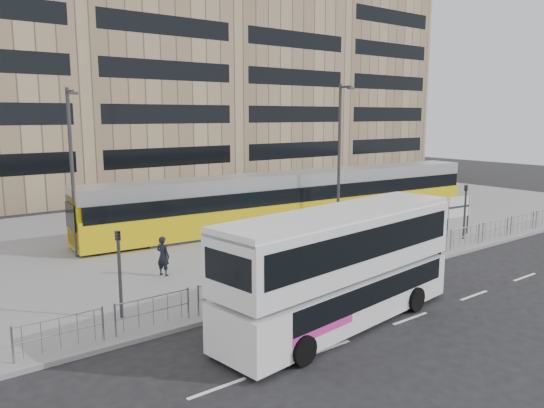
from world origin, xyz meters
TOP-DOWN VIEW (x-y plane):
  - ground at (0.00, 0.00)m, footprint 120.00×120.00m
  - plaza at (0.00, 12.00)m, footprint 64.00×24.00m
  - kerb at (0.00, 0.05)m, footprint 64.00×0.25m
  - building_row at (1.55, 34.27)m, footprint 70.40×18.40m
  - pedestrian_barrier at (2.00, 0.50)m, footprint 32.07×0.07m
  - road_markings at (1.00, -4.00)m, footprint 62.00×0.12m
  - double_decker_bus at (-4.31, -2.84)m, footprint 10.22×3.52m
  - tram at (5.36, 10.75)m, footprint 28.57×4.79m
  - station_sign at (10.35, 2.32)m, footprint 2.00×0.26m
  - ad_panel at (5.11, 0.65)m, footprint 0.82×0.19m
  - pedestrian at (-6.86, 5.57)m, footprint 0.65×0.76m
  - traffic_light_west at (-10.23, 1.93)m, footprint 0.18×0.21m
  - traffic_light_east at (9.86, 1.59)m, footprint 0.22×0.25m
  - lamp_post_west at (-8.88, 11.01)m, footprint 0.45×1.04m
  - lamp_post_east at (5.99, 7.76)m, footprint 0.45×1.04m

SIDE VIEW (x-z plane):
  - ground at x=0.00m, z-range 0.00..0.00m
  - road_markings at x=1.00m, z-range 0.00..0.01m
  - kerb at x=0.00m, z-range -0.01..0.16m
  - plaza at x=0.00m, z-range 0.00..0.15m
  - pedestrian_barrier at x=2.00m, z-range 0.43..1.53m
  - pedestrian at x=-6.86m, z-range 0.15..1.92m
  - ad_panel at x=5.11m, z-range 0.28..1.82m
  - station_sign at x=10.35m, z-range 0.59..2.89m
  - tram at x=5.36m, z-range 0.16..3.51m
  - traffic_light_west at x=-10.23m, z-range 0.57..3.67m
  - traffic_light_east at x=9.86m, z-range 0.57..3.67m
  - double_decker_bus at x=-4.31m, z-range 0.16..4.17m
  - lamp_post_west at x=-8.88m, z-range 0.52..8.79m
  - lamp_post_east at x=5.99m, z-range 0.53..9.34m
  - building_row at x=1.55m, z-range -2.69..28.51m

